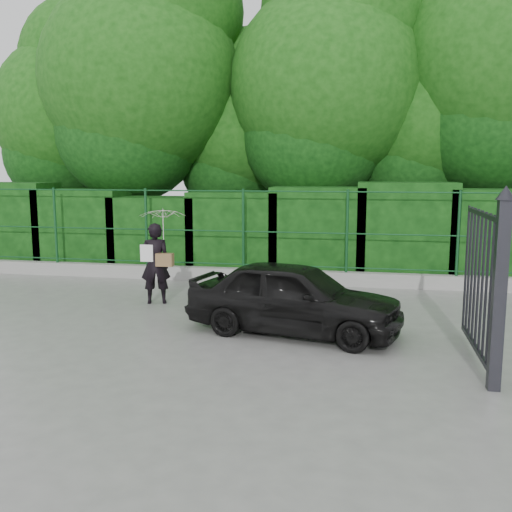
# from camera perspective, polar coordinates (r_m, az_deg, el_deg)

# --- Properties ---
(ground) EXTENTS (80.00, 80.00, 0.00)m
(ground) POSITION_cam_1_polar(r_m,az_deg,el_deg) (8.87, -10.04, -8.06)
(ground) COLOR gray
(kerb) EXTENTS (14.00, 0.25, 0.30)m
(kerb) POSITION_cam_1_polar(r_m,az_deg,el_deg) (13.02, -2.99, -1.87)
(kerb) COLOR #9E9E99
(kerb) RESTS_ON ground
(fence) EXTENTS (14.13, 0.06, 1.80)m
(fence) POSITION_cam_1_polar(r_m,az_deg,el_deg) (12.82, -2.07, 2.71)
(fence) COLOR #11421E
(fence) RESTS_ON kerb
(hedge) EXTENTS (14.20, 1.20, 2.24)m
(hedge) POSITION_cam_1_polar(r_m,az_deg,el_deg) (13.84, -1.80, 2.49)
(hedge) COLOR black
(hedge) RESTS_ON ground
(trees) EXTENTS (17.10, 6.15, 8.08)m
(trees) POSITION_cam_1_polar(r_m,az_deg,el_deg) (15.91, 3.96, 16.21)
(trees) COLOR black
(trees) RESTS_ON ground
(gate) EXTENTS (0.22, 2.33, 2.36)m
(gate) POSITION_cam_1_polar(r_m,az_deg,el_deg) (7.47, 22.41, -2.38)
(gate) COLOR black
(gate) RESTS_ON ground
(woman) EXTENTS (0.90, 0.88, 1.82)m
(woman) POSITION_cam_1_polar(r_m,az_deg,el_deg) (10.88, -9.55, 1.48)
(woman) COLOR black
(woman) RESTS_ON ground
(car) EXTENTS (3.55, 2.03, 1.14)m
(car) POSITION_cam_1_polar(r_m,az_deg,el_deg) (8.87, 3.84, -4.15)
(car) COLOR black
(car) RESTS_ON ground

